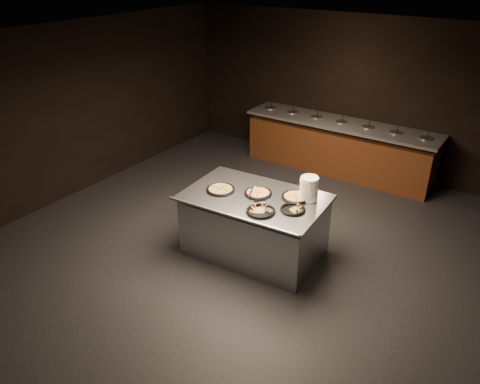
{
  "coord_description": "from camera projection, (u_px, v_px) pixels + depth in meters",
  "views": [
    {
      "loc": [
        3.14,
        -4.46,
        3.87
      ],
      "look_at": [
        -0.08,
        0.3,
        0.9
      ],
      "focal_mm": 35.0,
      "sensor_mm": 36.0,
      "label": 1
    }
  ],
  "objects": [
    {
      "name": "pan_veggie_slices",
      "position": [
        293.0,
        209.0,
        5.98
      ],
      "size": [
        0.33,
        0.33,
        0.04
      ],
      "rotation": [
        0.0,
        0.0,
        -0.51
      ],
      "color": "black",
      "rests_on": "serving_counter"
    },
    {
      "name": "pan_veggie_whole",
      "position": [
        221.0,
        189.0,
        6.47
      ],
      "size": [
        0.4,
        0.4,
        0.04
      ],
      "rotation": [
        0.0,
        0.0,
        0.0
      ],
      "color": "black",
      "rests_on": "serving_counter"
    },
    {
      "name": "pan_cheese_slices_b",
      "position": [
        261.0,
        211.0,
        5.94
      ],
      "size": [
        0.38,
        0.38,
        0.04
      ],
      "rotation": [
        0.0,
        0.0,
        1.93
      ],
      "color": "black",
      "rests_on": "serving_counter"
    },
    {
      "name": "server_left",
      "position": [
        253.0,
        190.0,
        6.34
      ],
      "size": [
        0.14,
        0.34,
        0.17
      ],
      "rotation": [
        0.0,
        0.0,
        1.83
      ],
      "color": "silver",
      "rests_on": "serving_counter"
    },
    {
      "name": "room",
      "position": [
        232.0,
        164.0,
        5.96
      ],
      "size": [
        7.02,
        8.02,
        2.92
      ],
      "color": "black",
      "rests_on": "ground"
    },
    {
      "name": "salad_bar",
      "position": [
        338.0,
        150.0,
        9.04
      ],
      "size": [
        3.7,
        0.83,
        1.18
      ],
      "color": "#582C14",
      "rests_on": "ground"
    },
    {
      "name": "pan_cheese_slices_a",
      "position": [
        296.0,
        197.0,
        6.28
      ],
      "size": [
        0.39,
        0.39,
        0.04
      ],
      "rotation": [
        0.0,
        0.0,
        0.55
      ],
      "color": "black",
      "rests_on": "serving_counter"
    },
    {
      "name": "serving_counter",
      "position": [
        255.0,
        226.0,
        6.56
      ],
      "size": [
        1.97,
        1.34,
        0.91
      ],
      "rotation": [
        0.0,
        0.0,
        0.07
      ],
      "color": "silver",
      "rests_on": "ground"
    },
    {
      "name": "pan_cheese_whole",
      "position": [
        258.0,
        193.0,
        6.38
      ],
      "size": [
        0.38,
        0.38,
        0.04
      ],
      "rotation": [
        0.0,
        0.0,
        0.38
      ],
      "color": "black",
      "rests_on": "serving_counter"
    },
    {
      "name": "plate_stack",
      "position": [
        309.0,
        189.0,
        6.18
      ],
      "size": [
        0.24,
        0.24,
        0.33
      ],
      "primitive_type": "cylinder",
      "color": "white",
      "rests_on": "serving_counter"
    },
    {
      "name": "server_right",
      "position": [
        262.0,
        204.0,
        5.99
      ],
      "size": [
        0.32,
        0.1,
        0.15
      ],
      "rotation": [
        0.0,
        0.0,
        -0.14
      ],
      "color": "silver",
      "rests_on": "serving_counter"
    }
  ]
}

